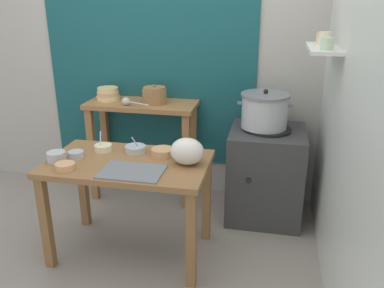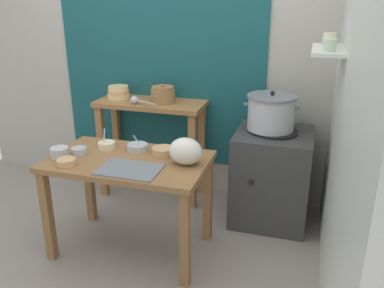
# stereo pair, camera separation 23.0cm
# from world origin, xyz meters

# --- Properties ---
(ground_plane) EXTENTS (9.00, 9.00, 0.00)m
(ground_plane) POSITION_xyz_m (0.00, 0.00, 0.00)
(ground_plane) COLOR gray
(wall_back) EXTENTS (4.40, 0.12, 2.60)m
(wall_back) POSITION_xyz_m (0.08, 1.10, 1.30)
(wall_back) COLOR #B2ADA3
(wall_back) RESTS_ON ground
(wall_right) EXTENTS (0.30, 3.20, 2.60)m
(wall_right) POSITION_xyz_m (1.40, 0.20, 1.30)
(wall_right) COLOR silver
(wall_right) RESTS_ON ground
(prep_table) EXTENTS (1.10, 0.66, 0.72)m
(prep_table) POSITION_xyz_m (0.01, -0.03, 0.61)
(prep_table) COLOR olive
(prep_table) RESTS_ON ground
(back_shelf_table) EXTENTS (0.96, 0.40, 0.90)m
(back_shelf_table) POSITION_xyz_m (-0.17, 0.83, 0.68)
(back_shelf_table) COLOR #9E6B3D
(back_shelf_table) RESTS_ON ground
(stove_block) EXTENTS (0.60, 0.61, 0.78)m
(stove_block) POSITION_xyz_m (0.93, 0.70, 0.38)
(stove_block) COLOR #383838
(stove_block) RESTS_ON ground
(steamer_pot) EXTENTS (0.43, 0.39, 0.31)m
(steamer_pot) POSITION_xyz_m (0.89, 0.72, 0.92)
(steamer_pot) COLOR #B7BABF
(steamer_pot) RESTS_ON stove_block
(clay_pot) EXTENTS (0.21, 0.21, 0.17)m
(clay_pot) POSITION_xyz_m (-0.05, 0.83, 0.97)
(clay_pot) COLOR olive
(clay_pot) RESTS_ON back_shelf_table
(bowl_stack_enamel) EXTENTS (0.20, 0.20, 0.11)m
(bowl_stack_enamel) POSITION_xyz_m (-0.49, 0.86, 0.95)
(bowl_stack_enamel) COLOR #E5C684
(bowl_stack_enamel) RESTS_ON back_shelf_table
(ladle) EXTENTS (0.27, 0.13, 0.07)m
(ladle) POSITION_xyz_m (-0.26, 0.71, 0.94)
(ladle) COLOR #B7BABF
(ladle) RESTS_ON back_shelf_table
(serving_tray) EXTENTS (0.40, 0.28, 0.01)m
(serving_tray) POSITION_xyz_m (0.10, -0.20, 0.72)
(serving_tray) COLOR slate
(serving_tray) RESTS_ON prep_table
(plastic_bag) EXTENTS (0.22, 0.18, 0.18)m
(plastic_bag) POSITION_xyz_m (0.42, -0.01, 0.81)
(plastic_bag) COLOR silver
(plastic_bag) RESTS_ON prep_table
(prep_bowl_0) EXTENTS (0.11, 0.11, 0.05)m
(prep_bowl_0) POSITION_xyz_m (-0.36, -0.06, 0.75)
(prep_bowl_0) COLOR #B7BABF
(prep_bowl_0) RESTS_ON prep_table
(prep_bowl_1) EXTENTS (0.15, 0.15, 0.13)m
(prep_bowl_1) POSITION_xyz_m (0.01, 0.13, 0.75)
(prep_bowl_1) COLOR #B7BABF
(prep_bowl_1) RESTS_ON prep_table
(prep_bowl_2) EXTENTS (0.12, 0.12, 0.07)m
(prep_bowl_2) POSITION_xyz_m (-0.46, -0.14, 0.76)
(prep_bowl_2) COLOR #B7BABF
(prep_bowl_2) RESTS_ON prep_table
(prep_bowl_3) EXTENTS (0.12, 0.12, 0.14)m
(prep_bowl_3) POSITION_xyz_m (-0.23, 0.11, 0.75)
(prep_bowl_3) COLOR beige
(prep_bowl_3) RESTS_ON prep_table
(prep_bowl_4) EXTENTS (0.16, 0.16, 0.05)m
(prep_bowl_4) POSITION_xyz_m (0.22, 0.11, 0.75)
(prep_bowl_4) COLOR tan
(prep_bowl_4) RESTS_ON prep_table
(prep_bowl_5) EXTENTS (0.13, 0.13, 0.04)m
(prep_bowl_5) POSITION_xyz_m (-0.34, -0.25, 0.74)
(prep_bowl_5) COLOR tan
(prep_bowl_5) RESTS_ON prep_table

